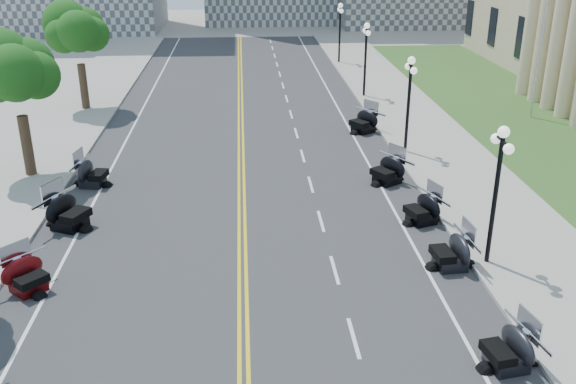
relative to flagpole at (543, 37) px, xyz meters
name	(u,v)px	position (x,y,z in m)	size (l,w,h in m)	color
ground	(244,343)	(-18.00, -22.00, -5.00)	(160.00, 160.00, 0.00)	gray
road	(242,204)	(-18.00, -12.00, -5.00)	(16.00, 90.00, 0.01)	#333335
centerline_yellow_a	(239,204)	(-18.12, -12.00, -4.99)	(0.12, 90.00, 0.00)	yellow
centerline_yellow_b	(245,204)	(-17.88, -12.00, -4.99)	(0.12, 90.00, 0.00)	yellow
edge_line_north	(388,199)	(-11.60, -12.00, -4.99)	(0.12, 90.00, 0.00)	white
edge_line_south	(91,208)	(-24.40, -12.00, -4.99)	(0.12, 90.00, 0.00)	white
lane_dash_6	(354,338)	(-14.80, -22.00, -4.99)	(0.12, 2.00, 0.00)	white
lane_dash_7	(335,270)	(-14.80, -18.00, -4.99)	(0.12, 2.00, 0.00)	white
lane_dash_8	(321,221)	(-14.80, -14.00, -4.99)	(0.12, 2.00, 0.00)	white
lane_dash_9	(311,184)	(-14.80, -10.00, -4.99)	(0.12, 2.00, 0.00)	white
lane_dash_10	(303,156)	(-14.80, -6.00, -4.99)	(0.12, 2.00, 0.00)	white
lane_dash_11	(296,133)	(-14.80, -2.00, -4.99)	(0.12, 2.00, 0.00)	white
lane_dash_12	(291,114)	(-14.80, 2.00, -4.99)	(0.12, 2.00, 0.00)	white
lane_dash_13	(287,99)	(-14.80, 6.00, -4.99)	(0.12, 2.00, 0.00)	white
lane_dash_14	(283,85)	(-14.80, 10.00, -4.99)	(0.12, 2.00, 0.00)	white
lane_dash_15	(280,74)	(-14.80, 14.00, -4.99)	(0.12, 2.00, 0.00)	white
lane_dash_16	(277,64)	(-14.80, 18.00, -4.99)	(0.12, 2.00, 0.00)	white
lane_dash_17	(275,56)	(-14.80, 22.00, -4.99)	(0.12, 2.00, 0.00)	white
lane_dash_18	(272,48)	(-14.80, 26.00, -4.99)	(0.12, 2.00, 0.00)	white
lane_dash_19	(271,41)	(-14.80, 30.00, -4.99)	(0.12, 2.00, 0.00)	white
sidewalk_north	(480,195)	(-7.50, -12.00, -4.92)	(5.00, 90.00, 0.15)	#9E9991
lawn	(552,137)	(-0.50, -4.00, -4.95)	(9.00, 60.00, 0.10)	#356023
street_lamp_2	(495,197)	(-9.40, -18.00, -2.40)	(0.50, 1.20, 4.90)	black
street_lamp_3	(408,106)	(-9.40, -6.00, -2.40)	(0.50, 1.20, 4.90)	black
street_lamp_4	(365,60)	(-9.40, 6.00, -2.40)	(0.50, 1.20, 4.90)	black
street_lamp_5	(340,33)	(-9.40, 18.00, -2.40)	(0.50, 1.20, 4.90)	black
flagpole	(543,37)	(0.00, 0.00, 0.00)	(1.10, 0.20, 10.00)	silver
tree_3	(16,78)	(-28.00, -8.00, -0.25)	(4.80, 4.80, 9.20)	#235619
tree_4	(77,36)	(-28.00, 4.00, -0.25)	(4.80, 4.80, 9.20)	#235619
motorcycle_n_5	(508,347)	(-10.90, -23.60, -4.35)	(1.87, 1.87, 1.31)	black
motorcycle_n_6	(451,250)	(-10.74, -18.09, -4.31)	(1.97, 1.97, 1.38)	black
motorcycle_n_7	(422,207)	(-10.77, -14.39, -4.34)	(1.89, 1.89, 1.32)	black
motorcycle_n_8	(388,169)	(-11.23, -10.02, -4.30)	(1.99, 1.99, 1.40)	black
motorcycle_n_10	(363,120)	(-10.91, -2.07, -4.28)	(2.05, 2.05, 1.44)	black
motorcycle_s_6	(26,274)	(-25.00, -18.65, -4.35)	(1.85, 1.85, 1.29)	#590A0C
motorcycle_s_7	(68,210)	(-24.80, -13.89, -4.23)	(2.19, 2.19, 1.53)	black
motorcycle_s_8	(92,172)	(-24.82, -9.42, -4.31)	(1.97, 1.97, 1.38)	black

